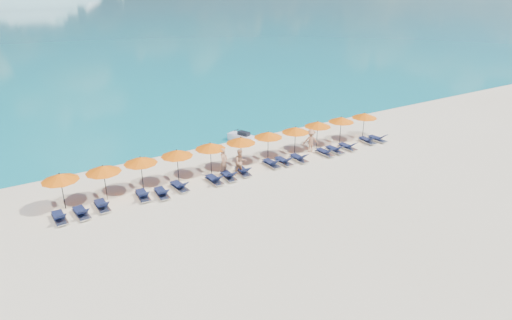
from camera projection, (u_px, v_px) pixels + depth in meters
ground at (281, 193)px, 26.81m from camera, size 1400.00×1400.00×0.00m
jetski at (242, 137)px, 35.58m from camera, size 1.70×2.59×0.86m
beachgoer_a at (224, 162)px, 28.99m from camera, size 0.85×0.78×1.96m
beachgoer_b at (241, 162)px, 29.00m from camera, size 0.96×0.60×1.88m
beachgoer_c at (311, 141)px, 33.10m from camera, size 1.30×1.11×1.84m
umbrella_0 at (60, 177)px, 24.17m from camera, size 2.10×2.10×2.28m
umbrella_1 at (103, 169)px, 25.24m from camera, size 2.10×2.10×2.28m
umbrella_2 at (140, 160)px, 26.51m from camera, size 2.10×2.10×2.28m
umbrella_3 at (177, 153)px, 27.65m from camera, size 2.10×2.10×2.28m
umbrella_4 at (210, 146)px, 28.88m from camera, size 2.10×2.10×2.28m
umbrella_5 at (241, 140)px, 29.96m from camera, size 2.10×2.10×2.28m
umbrella_6 at (268, 135)px, 31.08m from camera, size 2.10×2.10×2.28m
umbrella_7 at (295, 130)px, 32.14m from camera, size 2.10×2.10×2.28m
umbrella_8 at (318, 124)px, 33.45m from camera, size 2.10×2.10×2.28m
umbrella_9 at (341, 119)px, 34.60m from camera, size 2.10×2.10×2.28m
umbrella_10 at (365, 115)px, 35.68m from camera, size 2.10×2.10×2.28m
lounger_0 at (59, 217)px, 23.53m from camera, size 0.70×1.73×0.66m
lounger_1 at (81, 213)px, 24.02m from camera, size 0.78×1.75×0.66m
lounger_2 at (102, 205)px, 24.80m from camera, size 0.65×1.71×0.66m
lounger_3 at (143, 195)px, 26.03m from camera, size 0.73×1.74×0.66m
lounger_4 at (162, 193)px, 26.30m from camera, size 0.72×1.73×0.66m
lounger_5 at (180, 186)px, 27.18m from camera, size 0.79×1.75×0.66m
lounger_6 at (214, 180)px, 28.11m from camera, size 0.70×1.73×0.66m
lounger_7 at (228, 176)px, 28.68m from camera, size 0.72×1.73×0.66m
lounger_8 at (243, 171)px, 29.39m from camera, size 0.77×1.75×0.66m
lounger_9 at (272, 163)px, 30.68m from camera, size 0.65×1.71×0.66m
lounger_10 at (284, 161)px, 31.06m from camera, size 0.65×1.71×0.66m
lounger_11 at (299, 158)px, 31.63m from camera, size 0.66×1.71×0.66m
lounger_12 at (325, 152)px, 32.74m from camera, size 0.69×1.73×0.66m
lounger_13 at (335, 149)px, 33.26m from camera, size 0.70×1.73×0.66m
lounger_14 at (348, 146)px, 33.88m from camera, size 0.71×1.73×0.66m
lounger_15 at (367, 140)px, 35.25m from camera, size 0.75×1.74×0.66m
lounger_16 at (378, 139)px, 35.64m from camera, size 0.76×1.74×0.66m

